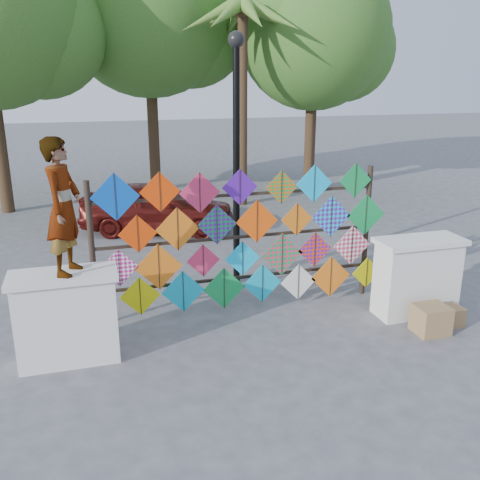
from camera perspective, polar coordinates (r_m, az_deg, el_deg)
The scene contains 12 objects.
ground at distance 8.38m, azimuth 1.45°, elevation -9.43°, with size 80.00×80.00×0.00m, color gray.
parapet_left at distance 7.60m, azimuth -17.99°, elevation -7.82°, with size 1.40×0.65×1.28m.
parapet_right at distance 9.09m, azimuth 18.35°, elevation -3.68°, with size 1.40×0.65×1.28m.
kite_rack at distance 8.60m, azimuth 0.57°, elevation -0.02°, with size 4.91×0.24×2.41m.
tree_mid at distance 18.42m, azimuth -9.49°, elevation 23.31°, with size 6.30×5.60×8.61m.
tree_east at distance 18.26m, azimuth 8.14°, elevation 20.94°, with size 5.40×4.80×7.42m.
palm_tree at distance 15.83m, azimuth 0.28°, elevation 21.56°, with size 3.62×3.62×5.83m.
vendor_woman at distance 7.11m, azimuth -18.35°, elevation 3.37°, with size 0.64×0.42×1.77m, color #99999E.
sedan at distance 13.34m, azimuth -8.77°, elevation 3.49°, with size 1.50×3.73×1.27m, color #4E100D.
lamppost at distance 9.55m, azimuth -0.40°, elevation 10.81°, with size 0.28×0.28×4.46m.
cardboard_box_near at distance 8.67m, azimuth 19.70°, elevation -7.97°, with size 0.49×0.43×0.43m, color olive.
cardboard_box_far at distance 9.06m, azimuth 21.50°, elevation -7.55°, with size 0.35×0.32×0.30m, color olive.
Camera 1 is at (-2.30, -7.12, 3.76)m, focal length 40.00 mm.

